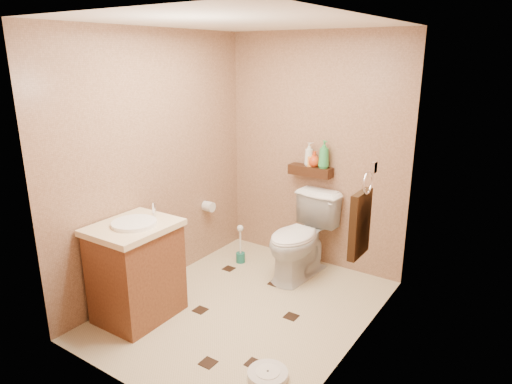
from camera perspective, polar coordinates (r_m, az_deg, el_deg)
The scene contains 18 objects.
ground at distance 4.19m, azimuth -1.34°, elevation -14.37°, with size 2.50×2.50×0.00m, color beige.
wall_back at distance 4.75m, azimuth 7.33°, elevation 4.95°, with size 2.00×0.04×2.40m, color #9E765A.
wall_front at distance 2.84m, azimuth -16.30°, elevation -3.90°, with size 2.00×0.04×2.40m, color #9E765A.
wall_left at distance 4.35m, azimuth -12.28°, elevation 3.57°, with size 0.04×2.50×2.40m, color #9E765A.
wall_right at distance 3.26m, azimuth 13.03°, elevation -0.96°, with size 0.04×2.50×2.40m, color #9E765A.
ceiling at distance 3.59m, azimuth -1.62°, elevation 20.51°, with size 2.00×2.50×0.02m, color white.
wall_shelf at distance 4.73m, azimuth 6.81°, elevation 2.65°, with size 0.46×0.14×0.10m, color #361E0E.
floor_accents at distance 4.13m, azimuth -1.58°, elevation -14.83°, with size 1.20×1.41×0.01m.
toilet at distance 4.59m, azimuth 5.61°, elevation -5.66°, with size 0.47×0.82×0.84m, color white.
vanity at distance 4.02m, azimuth -14.71°, elevation -9.37°, with size 0.58×0.70×0.97m.
bathroom_scale at distance 3.43m, azimuth 1.47°, elevation -21.87°, with size 0.33×0.33×0.06m.
toilet_brush at distance 4.96m, azimuth -1.96°, elevation -7.17°, with size 0.10×0.10×0.43m.
towel_ring at distance 3.59m, azimuth 12.94°, elevation -3.57°, with size 0.12×0.30×0.76m.
toilet_paper at distance 4.93m, azimuth -5.95°, elevation -1.81°, with size 0.12×0.11×0.12m.
bottle_a at distance 4.70m, azimuth 6.64°, elevation 4.72°, with size 0.09×0.09×0.24m, color silver.
bottle_b at distance 4.69m, azimuth 6.94°, elevation 4.18°, with size 0.07×0.07×0.16m, color orange.
bottle_c at distance 4.68m, azimuth 7.31°, elevation 4.12°, with size 0.12×0.12×0.16m, color #BB3B16.
bottle_d at distance 4.62m, azimuth 8.49°, elevation 4.68°, with size 0.11×0.11×0.28m, color green.
Camera 1 is at (2.08, -2.91, 2.18)m, focal length 32.00 mm.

